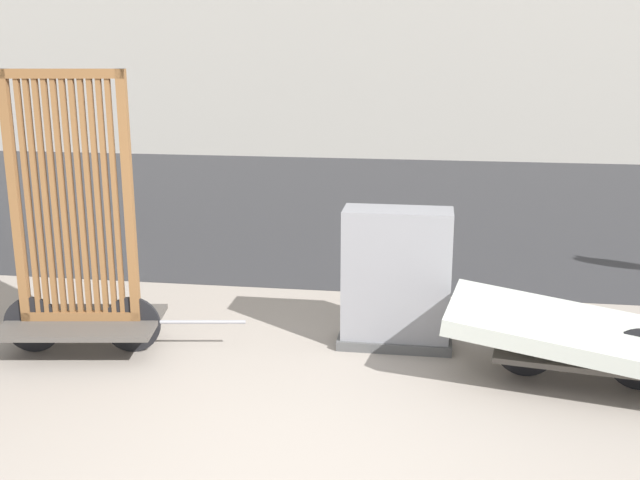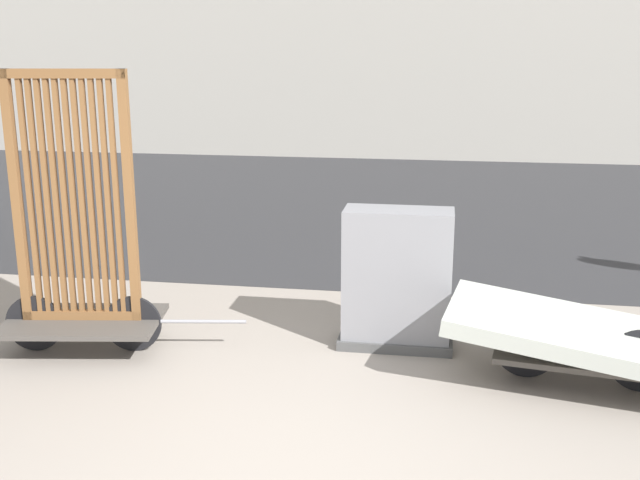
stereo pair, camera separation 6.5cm
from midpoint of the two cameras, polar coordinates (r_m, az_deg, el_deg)
name	(u,v)px [view 1 (the left image)]	position (r m, az deg, el deg)	size (l,w,h in m)	color
road_strip	(380,201)	(11.99, 4.43, 2.99)	(56.00, 9.21, 0.01)	#2D2D30
bike_cart_with_bedframe	(77,256)	(6.17, -18.30, -1.17)	(1.96, 0.94, 2.23)	#4C4742
bike_cart_with_mattress	(584,336)	(5.77, 19.15, -6.94)	(2.34, 1.27, 0.56)	#4C4742
utility_cabinet	(396,283)	(6.10, 5.53, -3.32)	(0.93, 0.43, 1.15)	#4C4C4C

